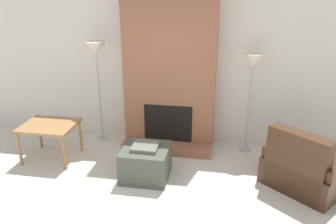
{
  "coord_description": "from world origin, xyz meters",
  "views": [
    {
      "loc": [
        0.83,
        -2.6,
        2.59
      ],
      "look_at": [
        0.0,
        2.27,
        0.65
      ],
      "focal_mm": 35.0,
      "sensor_mm": 36.0,
      "label": 1
    }
  ],
  "objects_px": {
    "floor_lamp_left": "(96,54)",
    "floor_lamp_right": "(253,66)",
    "armchair": "(304,169)",
    "side_table": "(49,128)",
    "ottoman": "(146,162)"
  },
  "relations": [
    {
      "from": "armchair",
      "to": "side_table",
      "type": "bearing_deg",
      "value": 36.45
    },
    {
      "from": "ottoman",
      "to": "side_table",
      "type": "relative_size",
      "value": 0.81
    },
    {
      "from": "ottoman",
      "to": "armchair",
      "type": "bearing_deg",
      "value": 2.92
    },
    {
      "from": "armchair",
      "to": "floor_lamp_left",
      "type": "bearing_deg",
      "value": 22.4
    },
    {
      "from": "side_table",
      "to": "ottoman",
      "type": "bearing_deg",
      "value": -10.32
    },
    {
      "from": "ottoman",
      "to": "floor_lamp_left",
      "type": "xyz_separation_m",
      "value": [
        -1.05,
        1.08,
        1.3
      ]
    },
    {
      "from": "armchair",
      "to": "floor_lamp_left",
      "type": "height_order",
      "value": "floor_lamp_left"
    },
    {
      "from": "floor_lamp_left",
      "to": "floor_lamp_right",
      "type": "height_order",
      "value": "floor_lamp_left"
    },
    {
      "from": "floor_lamp_right",
      "to": "armchair",
      "type": "bearing_deg",
      "value": -53.78
    },
    {
      "from": "floor_lamp_left",
      "to": "armchair",
      "type": "bearing_deg",
      "value": -16.79
    },
    {
      "from": "floor_lamp_left",
      "to": "floor_lamp_right",
      "type": "bearing_deg",
      "value": 0.0
    },
    {
      "from": "side_table",
      "to": "floor_lamp_right",
      "type": "distance_m",
      "value": 3.27
    },
    {
      "from": "ottoman",
      "to": "floor_lamp_left",
      "type": "height_order",
      "value": "floor_lamp_left"
    },
    {
      "from": "side_table",
      "to": "floor_lamp_left",
      "type": "height_order",
      "value": "floor_lamp_left"
    },
    {
      "from": "floor_lamp_left",
      "to": "floor_lamp_right",
      "type": "distance_m",
      "value": 2.5
    }
  ]
}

